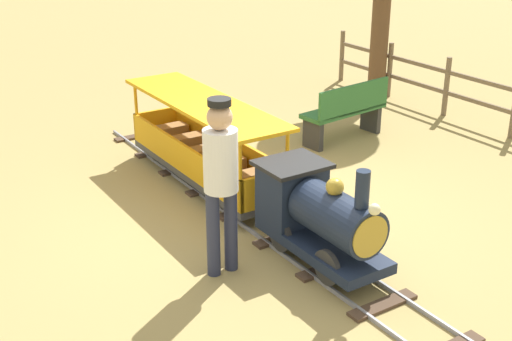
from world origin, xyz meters
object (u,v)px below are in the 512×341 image
Objects in this scene: passenger_car at (204,150)px; park_bench at (346,112)px; locomotive at (317,213)px; conductor_person at (221,174)px.

passenger_car reaches higher than park_bench.
locomotive reaches higher than passenger_car.
locomotive is 3.36m from park_bench.
conductor_person reaches higher than park_bench.
park_bench is (-2.35, -0.27, -0.01)m from passenger_car.
conductor_person is at bearing -20.14° from locomotive.
passenger_car is 2.02× the size of park_bench.
conductor_person is 3.84m from park_bench.
conductor_person is 1.21× the size of park_bench.
locomotive is 0.99m from conductor_person.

